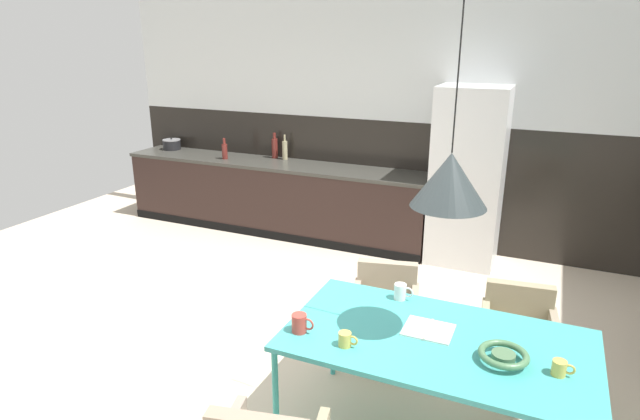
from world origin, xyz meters
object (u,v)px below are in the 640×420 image
(mug_dark_espresso, at_px, (401,292))
(pendant_lamp_over_table_near, at_px, (450,180))
(dining_table, at_px, (437,345))
(fruit_bowl, at_px, (503,355))
(armchair_by_stool, at_px, (385,299))
(bottle_oil_tall, at_px, (225,151))
(mug_short_terracotta, at_px, (300,323))
(open_book, at_px, (428,330))
(mug_white_ceramic, at_px, (560,368))
(bottle_vinegar_dark, at_px, (275,147))
(refrigerator_column, at_px, (467,177))
(mug_tall_blue, at_px, (346,339))
(bottle_wine_green, at_px, (285,150))
(cooking_pot, at_px, (172,144))
(armchair_facing_counter, at_px, (518,324))

(mug_dark_espresso, height_order, pendant_lamp_over_table_near, pendant_lamp_over_table_near)
(dining_table, height_order, fruit_bowl, fruit_bowl)
(armchair_by_stool, bearing_deg, bottle_oil_tall, -49.00)
(dining_table, distance_m, mug_short_terracotta, 0.79)
(open_book, bearing_deg, mug_short_terracotta, -155.20)
(dining_table, relative_size, mug_short_terracotta, 12.53)
(mug_white_ceramic, bearing_deg, mug_dark_espresso, 154.06)
(armchair_by_stool, height_order, pendant_lamp_over_table_near, pendant_lamp_over_table_near)
(mug_white_ceramic, bearing_deg, bottle_vinegar_dark, 136.26)
(refrigerator_column, xyz_separation_m, mug_tall_blue, (-0.12, -3.21, -0.16))
(bottle_wine_green, height_order, pendant_lamp_over_table_near, pendant_lamp_over_table_near)
(bottle_vinegar_dark, bearing_deg, mug_tall_blue, -56.04)
(refrigerator_column, xyz_separation_m, mug_white_ceramic, (0.95, -3.02, -0.16))
(bottle_wine_green, bearing_deg, bottle_oil_tall, -157.73)
(mug_white_ceramic, xyz_separation_m, bottle_vinegar_dark, (-3.39, 3.24, 0.24))
(mug_white_ceramic, distance_m, cooking_pot, 5.85)
(open_book, xyz_separation_m, bottle_wine_green, (-2.54, 3.07, 0.26))
(mug_short_terracotta, bearing_deg, bottle_wine_green, 118.86)
(open_book, height_order, bottle_wine_green, bottle_wine_green)
(armchair_facing_counter, relative_size, mug_tall_blue, 6.43)
(open_book, bearing_deg, dining_table, -43.09)
(armchair_by_stool, height_order, mug_short_terracotta, mug_short_terracotta)
(armchair_facing_counter, relative_size, mug_dark_espresso, 5.76)
(mug_tall_blue, bearing_deg, pendant_lamp_over_table_near, 31.80)
(armchair_by_stool, distance_m, pendant_lamp_over_table_near, 1.56)
(armchair_by_stool, bearing_deg, armchair_facing_counter, 167.39)
(mug_tall_blue, height_order, mug_dark_espresso, mug_dark_espresso)
(mug_short_terracotta, distance_m, mug_dark_espresso, 0.75)
(fruit_bowl, bearing_deg, dining_table, 166.66)
(fruit_bowl, height_order, mug_tall_blue, mug_tall_blue)
(armchair_facing_counter, bearing_deg, armchair_by_stool, -6.54)
(mug_white_ceramic, bearing_deg, mug_tall_blue, -169.85)
(mug_white_ceramic, xyz_separation_m, bottle_oil_tall, (-3.94, 2.93, 0.21))
(mug_short_terracotta, relative_size, cooking_pot, 0.57)
(mug_tall_blue, distance_m, mug_dark_espresso, 0.67)
(mug_short_terracotta, relative_size, pendant_lamp_over_table_near, 0.10)
(armchair_facing_counter, xyz_separation_m, mug_white_ceramic, (0.23, -0.93, 0.30))
(mug_white_ceramic, relative_size, bottle_wine_green, 0.36)
(bottle_vinegar_dark, relative_size, pendant_lamp_over_table_near, 0.25)
(mug_short_terracotta, distance_m, mug_white_ceramic, 1.38)
(fruit_bowl, bearing_deg, mug_tall_blue, -166.35)
(dining_table, bearing_deg, pendant_lamp_over_table_near, -90.00)
(refrigerator_column, distance_m, bottle_wine_green, 2.29)
(fruit_bowl, xyz_separation_m, mug_white_ceramic, (0.27, -0.00, 0.00))
(mug_short_terracotta, bearing_deg, pendant_lamp_over_table_near, 18.38)
(armchair_facing_counter, relative_size, fruit_bowl, 2.78)
(mug_white_ceramic, xyz_separation_m, cooking_pot, (-4.94, 3.14, 0.18))
(dining_table, relative_size, fruit_bowl, 6.55)
(mug_tall_blue, bearing_deg, mug_white_ceramic, 10.15)
(open_book, xyz_separation_m, mug_tall_blue, (-0.38, -0.34, 0.04))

